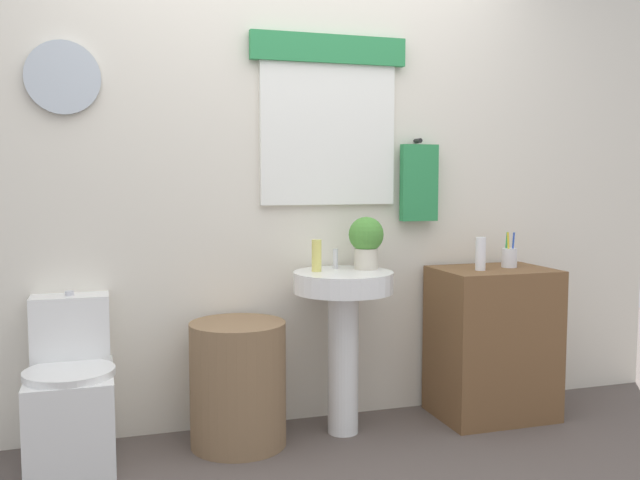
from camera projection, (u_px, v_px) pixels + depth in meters
The scene contains 10 objects.
back_wall at pixel (285, 167), 3.52m from camera, with size 4.40×0.18×2.60m.
toilet at pixel (71, 398), 3.05m from camera, with size 0.38×0.51×0.74m.
laundry_hamper at pixel (238, 384), 3.24m from camera, with size 0.45×0.45×0.58m, color #846647.
pedestal_sink at pixel (343, 315), 3.37m from camera, with size 0.48×0.48×0.80m.
faucet at pixel (335, 259), 3.46m from camera, with size 0.03×0.03×0.10m, color silver.
wooden_cabinet at pixel (492, 342), 3.63m from camera, with size 0.59×0.44×0.78m, color brown.
soap_bottle at pixel (317, 256), 3.35m from camera, with size 0.05×0.05×0.15m, color #DBD166.
potted_plant at pixel (366, 239), 3.43m from camera, with size 0.17×0.17×0.26m.
lotion_bottle at pixel (481, 254), 3.52m from camera, with size 0.05×0.05×0.17m, color white.
toothbrush_cup at pixel (509, 257), 3.64m from camera, with size 0.08×0.08×0.19m.
Camera 1 is at (-0.88, -2.29, 1.26)m, focal length 39.01 mm.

